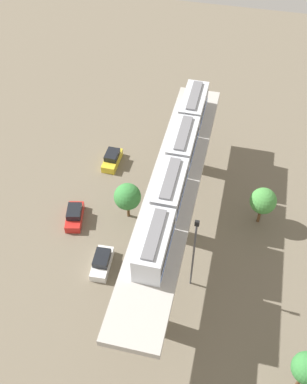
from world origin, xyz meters
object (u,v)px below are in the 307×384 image
Objects in this scene: parked_car_red at (75,216)px; parked_car_yellow at (112,159)px; tree_near_viaduct at (263,201)px; tree_mid_lot at (127,197)px; signal_post at (194,252)px; train at (177,165)px; parked_car_white at (102,262)px.

parked_car_yellow is at bearing 69.39° from parked_car_red.
tree_near_viaduct is 1.04× the size of tree_mid_lot.
tree_mid_lot is (6.14, 2.06, 2.70)m from parked_car_red.
tree_near_viaduct is 12.35m from signal_post.
train is 6.12× the size of parked_car_red.
parked_car_red is at bearing -161.42° from tree_mid_lot.
parked_car_red and parked_car_yellow have the same top height.
tree_mid_lot reaches higher than parked_car_yellow.
train reaches higher than tree_near_viaduct.
parked_car_yellow is at bearing 99.23° from parked_car_white.
parked_car_yellow is 9.96m from tree_mid_lot.
tree_mid_lot is 0.48× the size of signal_post.
parked_car_white is 0.85× the size of tree_mid_lot.
signal_post reaches higher than tree_near_viaduct.
signal_post reaches higher than parked_car_white.
signal_post is at bearing -40.19° from tree_mid_lot.
train is at bearing -38.42° from parked_car_yellow.
signal_post is at bearing -3.08° from parked_car_white.
parked_car_white is 11.15m from signal_post.
tree_near_viaduct is at bearing 0.35° from parked_car_red.
parked_car_white is at bearing -147.59° from tree_near_viaduct.
parked_car_white is (5.22, -5.61, 0.00)m from parked_car_red.
parked_car_yellow is 0.80× the size of tree_near_viaduct.
train is 14.86m from parked_car_red.
parked_car_white is 0.40× the size of signal_post.
tree_near_viaduct is at bearing 57.91° from signal_post.
parked_car_red is (-11.72, -2.25, -8.86)m from train.
parked_car_red is 16.89m from signal_post.
parked_car_white is at bearing -96.82° from tree_mid_lot.
tree_mid_lot is 12.00m from signal_post.
tree_near_viaduct is (20.01, -5.71, 2.94)m from parked_car_yellow.
parked_car_red is 1.04× the size of parked_car_white.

